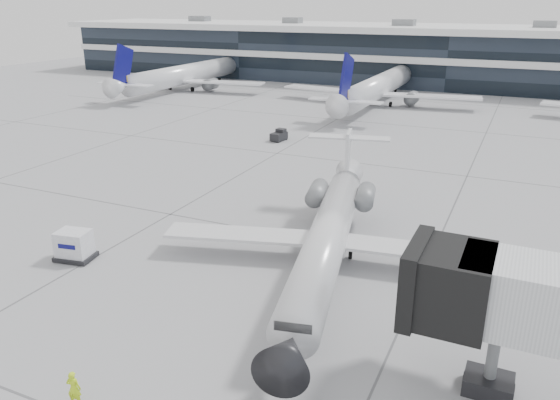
% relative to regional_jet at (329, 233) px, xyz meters
% --- Properties ---
extents(ground, '(220.00, 220.00, 0.00)m').
position_rel_regional_jet_xyz_m(ground, '(-4.14, 2.89, -2.11)').
color(ground, gray).
rests_on(ground, ground).
extents(terminal, '(170.00, 22.00, 10.00)m').
position_rel_regional_jet_xyz_m(terminal, '(-4.14, 84.89, 2.89)').
color(terminal, black).
rests_on(terminal, ground).
extents(bg_jet_left, '(32.00, 40.00, 9.60)m').
position_rel_regional_jet_xyz_m(bg_jet_left, '(-49.14, 57.89, -2.11)').
color(bg_jet_left, white).
rests_on(bg_jet_left, ground).
extents(bg_jet_center, '(32.00, 40.00, 9.60)m').
position_rel_regional_jet_xyz_m(bg_jet_center, '(-12.14, 57.89, -2.11)').
color(bg_jet_center, white).
rests_on(bg_jet_center, ground).
extents(regional_jet, '(21.32, 26.56, 6.18)m').
position_rel_regional_jet_xyz_m(regional_jet, '(0.00, 0.00, 0.00)').
color(regional_jet, silver).
rests_on(regional_jet, ground).
extents(ramp_worker, '(0.68, 0.55, 1.63)m').
position_rel_regional_jet_xyz_m(ramp_worker, '(-5.08, -16.58, -1.29)').
color(ramp_worker, '#C6EE19').
rests_on(ramp_worker, ground).
extents(cargo_uld, '(2.61, 2.12, 1.92)m').
position_rel_regional_jet_xyz_m(cargo_uld, '(-15.06, -6.22, -1.14)').
color(cargo_uld, black).
rests_on(cargo_uld, ground).
extents(traffic_cone, '(0.52, 0.52, 0.60)m').
position_rel_regional_jet_xyz_m(traffic_cone, '(-4.73, 9.70, -1.83)').
color(traffic_cone, orange).
rests_on(traffic_cone, ground).
extents(far_tug, '(1.55, 2.30, 1.37)m').
position_rel_regional_jet_xyz_m(far_tug, '(-16.39, 28.32, -1.50)').
color(far_tug, black).
rests_on(far_tug, ground).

